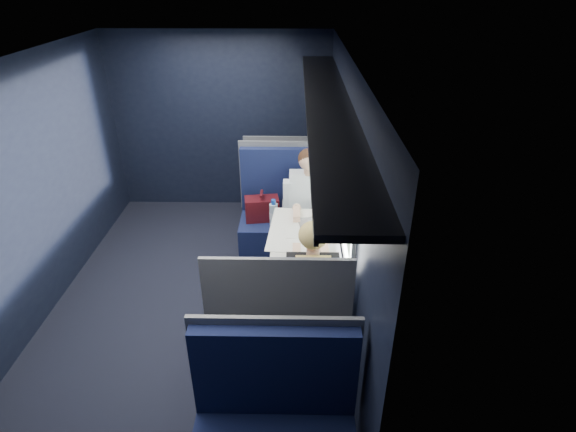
{
  "coord_description": "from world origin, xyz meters",
  "views": [
    {
      "loc": [
        0.96,
        -3.56,
        2.92
      ],
      "look_at": [
        0.9,
        0.0,
        0.95
      ],
      "focal_mm": 28.0,
      "sensor_mm": 36.0,
      "label": 1
    }
  ],
  "objects_px": {
    "seat_bay_far": "(280,328)",
    "woman": "(312,284)",
    "man": "(308,203)",
    "table": "(302,243)",
    "seat_row_front": "(287,186)",
    "laptop": "(320,221)",
    "cup": "(324,211)",
    "seat_bay_near": "(284,219)",
    "bottle_small": "(324,213)"
  },
  "relations": [
    {
      "from": "table",
      "to": "seat_row_front",
      "type": "height_order",
      "value": "seat_row_front"
    },
    {
      "from": "seat_bay_far",
      "to": "laptop",
      "type": "bearing_deg",
      "value": 71.3
    },
    {
      "from": "cup",
      "to": "seat_row_front",
      "type": "bearing_deg",
      "value": 106.27
    },
    {
      "from": "seat_bay_near",
      "to": "man",
      "type": "relative_size",
      "value": 0.95
    },
    {
      "from": "seat_bay_far",
      "to": "bottle_small",
      "type": "distance_m",
      "value": 1.28
    },
    {
      "from": "table",
      "to": "seat_bay_far",
      "type": "xyz_separation_m",
      "value": [
        -0.18,
        -0.87,
        -0.25
      ]
    },
    {
      "from": "seat_bay_near",
      "to": "seat_bay_far",
      "type": "height_order",
      "value": "same"
    },
    {
      "from": "seat_row_front",
      "to": "seat_bay_near",
      "type": "bearing_deg",
      "value": -90.9
    },
    {
      "from": "cup",
      "to": "laptop",
      "type": "bearing_deg",
      "value": -101.79
    },
    {
      "from": "table",
      "to": "seat_bay_near",
      "type": "distance_m",
      "value": 0.92
    },
    {
      "from": "seat_bay_far",
      "to": "seat_row_front",
      "type": "bearing_deg",
      "value": 90.0
    },
    {
      "from": "seat_row_front",
      "to": "man",
      "type": "distance_m",
      "value": 1.17
    },
    {
      "from": "seat_bay_far",
      "to": "bottle_small",
      "type": "bearing_deg",
      "value": 70.63
    },
    {
      "from": "table",
      "to": "man",
      "type": "height_order",
      "value": "man"
    },
    {
      "from": "woman",
      "to": "table",
      "type": "bearing_deg",
      "value": 95.45
    },
    {
      "from": "seat_row_front",
      "to": "bottle_small",
      "type": "height_order",
      "value": "seat_row_front"
    },
    {
      "from": "seat_bay_near",
      "to": "woman",
      "type": "distance_m",
      "value": 1.63
    },
    {
      "from": "table",
      "to": "cup",
      "type": "distance_m",
      "value": 0.48
    },
    {
      "from": "seat_bay_far",
      "to": "cup",
      "type": "height_order",
      "value": "seat_bay_far"
    },
    {
      "from": "seat_bay_far",
      "to": "laptop",
      "type": "height_order",
      "value": "seat_bay_far"
    },
    {
      "from": "seat_bay_far",
      "to": "seat_row_front",
      "type": "xyz_separation_m",
      "value": [
        0.0,
        2.67,
        -0.0
      ]
    },
    {
      "from": "seat_bay_near",
      "to": "cup",
      "type": "xyz_separation_m",
      "value": [
        0.42,
        -0.46,
        0.36
      ]
    },
    {
      "from": "seat_bay_far",
      "to": "woman",
      "type": "relative_size",
      "value": 0.95
    },
    {
      "from": "seat_bay_near",
      "to": "bottle_small",
      "type": "height_order",
      "value": "seat_bay_near"
    },
    {
      "from": "table",
      "to": "seat_bay_near",
      "type": "xyz_separation_m",
      "value": [
        -0.2,
        0.87,
        -0.24
      ]
    },
    {
      "from": "seat_bay_far",
      "to": "bottle_small",
      "type": "relative_size",
      "value": 5.63
    },
    {
      "from": "seat_bay_far",
      "to": "laptop",
      "type": "relative_size",
      "value": 3.21
    },
    {
      "from": "seat_row_front",
      "to": "woman",
      "type": "relative_size",
      "value": 0.88
    },
    {
      "from": "table",
      "to": "cup",
      "type": "bearing_deg",
      "value": 61.9
    },
    {
      "from": "bottle_small",
      "to": "laptop",
      "type": "bearing_deg",
      "value": -115.92
    },
    {
      "from": "table",
      "to": "woman",
      "type": "height_order",
      "value": "woman"
    },
    {
      "from": "seat_row_front",
      "to": "cup",
      "type": "height_order",
      "value": "seat_row_front"
    },
    {
      "from": "man",
      "to": "cup",
      "type": "height_order",
      "value": "man"
    },
    {
      "from": "seat_bay_near",
      "to": "laptop",
      "type": "distance_m",
      "value": 0.89
    },
    {
      "from": "bottle_small",
      "to": "table",
      "type": "bearing_deg",
      "value": -129.72
    },
    {
      "from": "table",
      "to": "woman",
      "type": "relative_size",
      "value": 0.76
    },
    {
      "from": "seat_bay_far",
      "to": "seat_row_front",
      "type": "height_order",
      "value": "seat_bay_far"
    },
    {
      "from": "seat_bay_far",
      "to": "woman",
      "type": "bearing_deg",
      "value": 33.82
    },
    {
      "from": "seat_bay_far",
      "to": "man",
      "type": "xyz_separation_m",
      "value": [
        0.25,
        1.57,
        0.3
      ]
    },
    {
      "from": "woman",
      "to": "laptop",
      "type": "distance_m",
      "value": 0.88
    },
    {
      "from": "man",
      "to": "seat_bay_far",
      "type": "bearing_deg",
      "value": -99.03
    },
    {
      "from": "seat_bay_near",
      "to": "bottle_small",
      "type": "relative_size",
      "value": 5.63
    },
    {
      "from": "laptop",
      "to": "seat_row_front",
      "type": "bearing_deg",
      "value": 102.11
    },
    {
      "from": "seat_bay_near",
      "to": "bottle_small",
      "type": "distance_m",
      "value": 0.85
    },
    {
      "from": "seat_bay_near",
      "to": "man",
      "type": "bearing_deg",
      "value": -33.15
    },
    {
      "from": "man",
      "to": "seat_row_front",
      "type": "bearing_deg",
      "value": 102.83
    },
    {
      "from": "seat_bay_near",
      "to": "laptop",
      "type": "xyz_separation_m",
      "value": [
        0.37,
        -0.71,
        0.39
      ]
    },
    {
      "from": "woman",
      "to": "cup",
      "type": "relative_size",
      "value": 14.75
    },
    {
      "from": "laptop",
      "to": "woman",
      "type": "bearing_deg",
      "value": -96.62
    },
    {
      "from": "laptop",
      "to": "cup",
      "type": "xyz_separation_m",
      "value": [
        0.05,
        0.25,
        -0.03
      ]
    }
  ]
}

